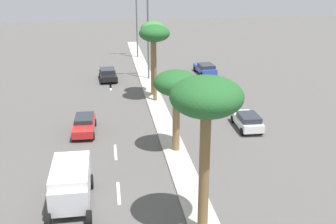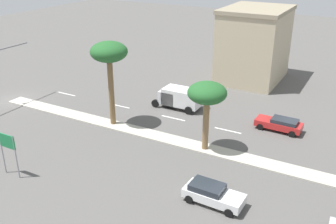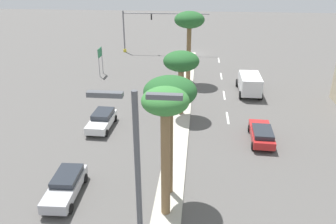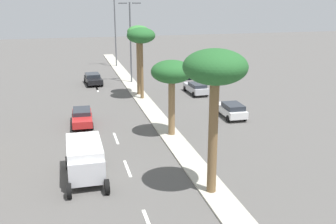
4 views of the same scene
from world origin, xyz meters
name	(u,v)px [view 1 (image 1 of 4)]	position (x,y,z in m)	size (l,w,h in m)	color
ground_plane	(168,133)	(0.00, 28.46, 0.00)	(160.00, 160.00, 0.00)	#565451
median_curb	(156,103)	(0.00, 36.59, 0.06)	(1.80, 73.18, 0.12)	#B7B2A3
lane_stripe_leading	(119,193)	(-4.57, 19.09, 0.01)	(0.20, 2.80, 0.01)	silver
lane_stripe_left	(115,152)	(-4.57, 25.27, 0.01)	(0.20, 2.80, 0.01)	silver
lane_stripe_front	(111,87)	(-4.57, 43.65, 0.01)	(0.20, 2.80, 0.01)	silver
lane_stripe_far	(110,85)	(-4.57, 44.57, 0.01)	(0.20, 2.80, 0.01)	silver
lane_stripe_center	(110,79)	(-4.57, 47.19, 0.01)	(0.20, 2.80, 0.01)	silver
palm_tree_front	(206,103)	(-0.22, 14.38, 7.37)	(3.62, 3.62, 8.54)	brown
palm_tree_rear	(176,85)	(0.10, 24.82, 5.30)	(3.40, 3.40, 6.30)	olive
palm_tree_far	(154,35)	(0.01, 37.48, 6.99)	(3.13, 3.13, 7.92)	brown
palm_tree_trailing	(153,35)	(0.08, 39.54, 6.72)	(2.54, 2.54, 7.99)	olive
street_lamp_front	(148,30)	(0.28, 46.48, 6.19)	(2.90, 0.24, 10.43)	#515459
street_lamp_inboard	(137,14)	(-0.06, 59.60, 6.75)	(2.90, 0.24, 11.52)	#515459
sedan_blue_leading	(205,68)	(7.99, 48.18, 0.76)	(2.35, 4.70, 1.40)	#2D47AD
sedan_silver_trailing	(215,89)	(6.74, 38.36, 0.75)	(1.97, 4.57, 1.37)	#B2B2B7
sedan_red_right	(84,124)	(-7.07, 29.74, 0.73)	(1.99, 4.56, 1.32)	red
sedan_black_inboard	(108,74)	(-4.80, 46.87, 0.74)	(2.30, 4.45, 1.37)	black
sedan_white_center	(247,120)	(7.08, 28.47, 0.77)	(2.00, 4.36, 1.44)	silver
box_truck	(71,185)	(-7.40, 18.25, 1.30)	(2.49, 5.42, 2.31)	silver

